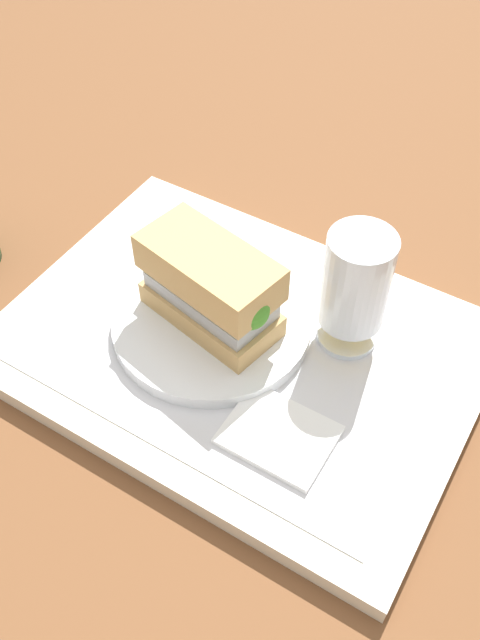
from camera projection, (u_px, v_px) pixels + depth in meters
ground_plane at (240, 354)px, 0.68m from camera, size 3.00×3.00×0.00m
tray at (240, 347)px, 0.67m from camera, size 0.44×0.32×0.02m
placemat at (240, 340)px, 0.66m from camera, size 0.38×0.27×0.00m
plate at (209, 325)px, 0.66m from camera, size 0.19×0.19×0.01m
sandwich at (210, 291)px, 0.62m from camera, size 0.14×0.09×0.08m
beer_glass at (356, 285)px, 0.61m from camera, size 0.06×0.06×0.12m
napkin_folded at (279, 435)px, 0.59m from camera, size 0.09×0.07×0.01m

